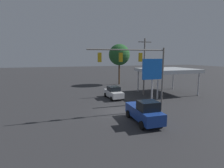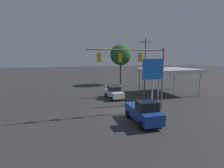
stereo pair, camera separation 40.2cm
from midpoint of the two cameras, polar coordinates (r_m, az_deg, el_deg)
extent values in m
plane|color=#2D2D30|center=(21.87, 1.11, -8.73)|extent=(200.00, 200.00, 0.00)
cylinder|color=slate|center=(22.04, 15.62, 1.32)|extent=(0.20, 0.20, 7.68)
cylinder|color=slate|center=(19.69, 4.61, 11.07)|extent=(9.21, 0.14, 0.14)
cube|color=#B79314|center=(20.33, 8.71, 8.61)|extent=(0.36, 0.28, 1.00)
sphere|color=#360505|center=(20.50, 8.49, 9.46)|extent=(0.22, 0.22, 0.22)
sphere|color=#392305|center=(20.50, 8.47, 8.62)|extent=(0.22, 0.22, 0.22)
sphere|color=#41FF6B|center=(20.50, 8.46, 7.78)|extent=(0.22, 0.22, 0.22)
cube|color=#B79314|center=(19.37, 2.29, 8.70)|extent=(0.36, 0.28, 1.00)
sphere|color=#360505|center=(19.55, 2.11, 9.58)|extent=(0.22, 0.22, 0.22)
sphere|color=#392305|center=(19.55, 2.10, 8.70)|extent=(0.22, 0.22, 0.22)
sphere|color=#41FF6B|center=(19.55, 2.10, 7.82)|extent=(0.22, 0.22, 0.22)
cube|color=#B79314|center=(18.68, -4.70, 8.67)|extent=(0.36, 0.28, 1.00)
sphere|color=#360505|center=(18.86, -4.84, 9.58)|extent=(0.22, 0.22, 0.22)
sphere|color=#392305|center=(18.86, -4.83, 8.67)|extent=(0.22, 0.22, 0.22)
sphere|color=#41FF6B|center=(18.86, -4.82, 7.76)|extent=(0.22, 0.22, 0.22)
cylinder|color=slate|center=(30.64, 10.09, 5.42)|extent=(0.26, 0.26, 9.66)
cube|color=slate|center=(30.68, 10.31, 13.33)|extent=(2.40, 0.14, 0.14)
cube|color=#B2B7BC|center=(32.85, 17.20, 4.29)|extent=(9.19, 7.96, 0.60)
cube|color=red|center=(36.18, 13.55, 4.84)|extent=(9.19, 0.06, 0.36)
cylinder|color=#B7B7BC|center=(38.14, 19.04, 1.39)|extent=(0.24, 0.24, 3.90)
cylinder|color=#B7B7BC|center=(33.94, 8.20, 0.91)|extent=(0.24, 0.24, 3.90)
cylinder|color=#B7B7BC|center=(33.06, 26.08, -0.12)|extent=(0.24, 0.24, 3.90)
cylinder|color=#B7B7BC|center=(28.12, 14.28, -0.93)|extent=(0.24, 0.24, 3.90)
cylinder|color=#B7B7BC|center=(25.02, 12.55, 0.76)|extent=(0.24, 0.24, 6.34)
cube|color=blue|center=(24.84, 12.68, 4.74)|extent=(3.11, 0.24, 2.85)
cube|color=black|center=(24.95, 12.53, 4.77)|extent=(2.18, 0.04, 1.00)
cube|color=navy|center=(18.30, 9.67, -9.29)|extent=(2.14, 5.25, 1.10)
cube|color=black|center=(17.24, 11.08, -7.00)|extent=(1.88, 1.65, 0.90)
cylinder|color=black|center=(17.57, 15.16, -12.17)|extent=(0.24, 0.81, 0.80)
cylinder|color=black|center=(16.64, 9.00, -13.18)|extent=(0.24, 0.81, 0.80)
cylinder|color=black|center=(20.34, 10.12, -9.05)|extent=(0.24, 0.81, 0.80)
cylinder|color=black|center=(19.55, 4.69, -9.69)|extent=(0.24, 0.81, 0.80)
cube|color=silver|center=(28.01, 0.11, -3.13)|extent=(2.03, 4.49, 0.90)
cube|color=black|center=(27.85, 0.11, -1.52)|extent=(1.76, 2.09, 0.70)
cylinder|color=black|center=(27.17, 3.02, -4.49)|extent=(0.25, 0.67, 0.66)
cylinder|color=black|center=(26.49, -0.63, -4.83)|extent=(0.25, 0.67, 0.66)
cylinder|color=black|center=(29.73, 0.76, -3.30)|extent=(0.25, 0.67, 0.66)
cylinder|color=black|center=(29.11, -2.61, -3.58)|extent=(0.25, 0.67, 0.66)
cylinder|color=#4C331E|center=(42.09, 2.08, 3.52)|extent=(0.36, 0.36, 5.33)
sphere|color=#235628|center=(41.90, 2.12, 9.54)|extent=(4.99, 4.99, 4.99)
camera|label=1|loc=(0.20, -90.50, -0.08)|focal=28.00mm
camera|label=2|loc=(0.20, 89.50, 0.08)|focal=28.00mm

